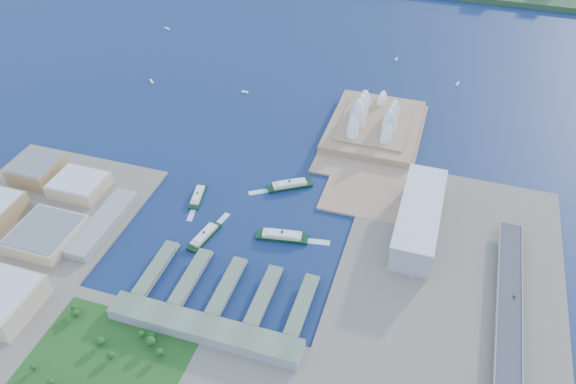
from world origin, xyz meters
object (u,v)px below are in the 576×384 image
(ferry_c, at_px, (204,235))
(car_c, at_px, (514,296))
(ferry_a, at_px, (198,195))
(ferry_d, at_px, (282,234))
(opera_house, at_px, (376,112))
(ferry_b, at_px, (290,184))
(toaster_building, at_px, (419,218))

(ferry_c, relative_size, car_c, 11.12)
(ferry_a, height_order, ferry_d, ferry_d)
(ferry_d, xyz_separation_m, car_c, (258.67, -24.34, 9.75))
(opera_house, relative_size, ferry_b, 3.04)
(ferry_b, height_order, ferry_c, ferry_b)
(toaster_building, bearing_deg, ferry_c, -159.49)
(opera_house, bearing_deg, ferry_b, -115.63)
(ferry_c, bearing_deg, ferry_d, -151.08)
(toaster_building, distance_m, car_c, 138.71)
(car_c, bearing_deg, ferry_d, -5.37)
(opera_house, relative_size, ferry_d, 2.93)
(ferry_a, height_order, ferry_c, ferry_c)
(ferry_c, bearing_deg, opera_house, -105.50)
(ferry_b, bearing_deg, car_c, 35.19)
(ferry_a, xyz_separation_m, ferry_b, (105.71, 56.35, 0.99))
(ferry_b, relative_size, ferry_c, 1.10)
(opera_house, relative_size, ferry_a, 3.69)
(ferry_d, relative_size, car_c, 12.71)
(toaster_building, height_order, ferry_c, toaster_building)
(ferry_b, bearing_deg, ferry_d, -19.53)
(ferry_b, xyz_separation_m, car_c, (279.16, -118.57, 9.95))
(ferry_c, xyz_separation_m, car_c, (346.27, 3.11, 10.48))
(opera_house, relative_size, car_c, 37.30)
(ferry_a, bearing_deg, ferry_d, -27.50)
(ferry_b, relative_size, ferry_d, 0.97)
(ferry_d, bearing_deg, opera_house, -21.90)
(opera_house, distance_m, ferry_b, 187.18)
(opera_house, bearing_deg, toaster_building, -65.77)
(toaster_building, distance_m, ferry_b, 173.95)
(ferry_d, bearing_deg, toaster_building, -76.76)
(ferry_b, bearing_deg, ferry_c, -60.68)
(opera_house, xyz_separation_m, ferry_d, (-59.67, -261.31, -26.20))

